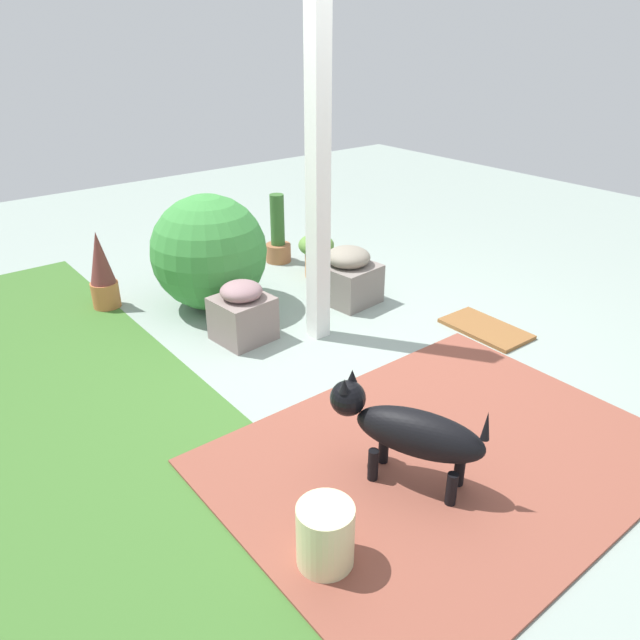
# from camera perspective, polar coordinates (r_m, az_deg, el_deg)

# --- Properties ---
(ground_plane) EXTENTS (12.00, 12.00, 0.00)m
(ground_plane) POSITION_cam_1_polar(r_m,az_deg,el_deg) (4.35, 2.74, -3.23)
(ground_plane) COLOR #8D9D93
(brick_path) EXTENTS (1.80, 2.40, 0.02)m
(brick_path) POSITION_cam_1_polar(r_m,az_deg,el_deg) (3.45, 11.55, -12.57)
(brick_path) COLOR brown
(brick_path) RESTS_ON ground
(porch_pillar) EXTENTS (0.13, 0.13, 2.33)m
(porch_pillar) POSITION_cam_1_polar(r_m,az_deg,el_deg) (4.20, -0.19, 12.87)
(porch_pillar) COLOR white
(porch_pillar) RESTS_ON ground
(stone_planter_nearest) EXTENTS (0.51, 0.47, 0.48)m
(stone_planter_nearest) POSITION_cam_1_polar(r_m,az_deg,el_deg) (5.10, 2.65, 4.20)
(stone_planter_nearest) COLOR gray
(stone_planter_nearest) RESTS_ON ground
(stone_planter_mid) EXTENTS (0.41, 0.43, 0.46)m
(stone_planter_mid) POSITION_cam_1_polar(r_m,az_deg,el_deg) (4.50, -7.37, 0.70)
(stone_planter_mid) COLOR gray
(stone_planter_mid) RESTS_ON ground
(round_shrub) EXTENTS (0.94, 0.94, 0.94)m
(round_shrub) POSITION_cam_1_polar(r_m,az_deg,el_deg) (5.00, -10.49, 6.33)
(round_shrub) COLOR #3B893C
(round_shrub) RESTS_ON ground
(terracotta_pot_broad) EXTENTS (0.33, 0.33, 0.41)m
(terracotta_pot_broad) POSITION_cam_1_polar(r_m,az_deg,el_deg) (5.60, -0.36, 6.53)
(terracotta_pot_broad) COLOR #C07643
(terracotta_pot_broad) RESTS_ON ground
(terracotta_pot_spiky) EXTENTS (0.23, 0.23, 0.66)m
(terracotta_pot_spiky) POSITION_cam_1_polar(r_m,az_deg,el_deg) (5.26, -20.00, 4.31)
(terracotta_pot_spiky) COLOR #C66F3E
(terracotta_pot_spiky) RESTS_ON ground
(terracotta_pot_tall) EXTENTS (0.25, 0.25, 0.68)m
(terracotta_pot_tall) POSITION_cam_1_polar(r_m,az_deg,el_deg) (6.00, -4.02, 7.80)
(terracotta_pot_tall) COLOR #9A603C
(terracotta_pot_tall) RESTS_ON ground
(dog) EXTENTS (0.79, 0.50, 0.56)m
(dog) POSITION_cam_1_polar(r_m,az_deg,el_deg) (3.08, 8.34, -10.27)
(dog) COLOR black
(dog) RESTS_ON ground
(ceramic_urn) EXTENTS (0.25, 0.25, 0.32)m
(ceramic_urn) POSITION_cam_1_polar(r_m,az_deg,el_deg) (2.75, 0.51, -19.85)
(ceramic_urn) COLOR beige
(ceramic_urn) RESTS_ON ground
(doormat) EXTENTS (0.67, 0.38, 0.03)m
(doormat) POSITION_cam_1_polar(r_m,az_deg,el_deg) (4.84, 15.45, -0.80)
(doormat) COLOR brown
(doormat) RESTS_ON ground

